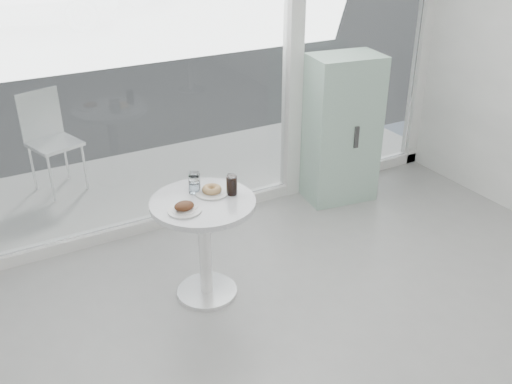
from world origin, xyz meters
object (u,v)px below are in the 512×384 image
mint_cabinet (341,129)px  water_tumbler_a (194,185)px  cola_glass (232,185)px  water_tumbler_b (194,182)px  plate_fritter (185,208)px  plate_donut (212,191)px  main_table (204,229)px  patio_chair (49,135)px

mint_cabinet → water_tumbler_a: (-1.76, -0.66, 0.14)m
mint_cabinet → cola_glass: size_ratio=9.67×
water_tumbler_a → water_tumbler_b: water_tumbler_b is taller
plate_fritter → plate_donut: bearing=28.7°
plate_fritter → water_tumbler_b: size_ratio=1.66×
cola_glass → water_tumbler_b: bearing=137.3°
main_table → water_tumbler_b: size_ratio=5.80×
mint_cabinet → water_tumbler_a: 1.88m
plate_fritter → water_tumbler_a: bearing=53.2°
main_table → plate_donut: plate_donut is taller
main_table → patio_chair: (-0.59, 2.22, 0.04)m
mint_cabinet → patio_chair: (-2.35, 1.42, -0.09)m
water_tumbler_b → cola_glass: bearing=-42.7°
water_tumbler_b → cola_glass: cola_glass is taller
main_table → cola_glass: cola_glass is taller
water_tumbler_b → water_tumbler_a: bearing=-116.1°
plate_fritter → plate_donut: plate_fritter is taller
main_table → water_tumbler_b: bearing=84.4°
main_table → water_tumbler_a: bearing=90.0°
water_tumbler_a → water_tumbler_b: (0.02, 0.03, 0.01)m
cola_glass → water_tumbler_a: bearing=145.3°
plate_donut → patio_chair: bearing=107.8°
mint_cabinet → plate_donut: (-1.66, -0.73, 0.10)m
patio_chair → plate_fritter: 2.35m
water_tumbler_a → cola_glass: (0.22, -0.15, 0.02)m
main_table → plate_donut: size_ratio=3.32×
main_table → water_tumbler_b: 0.33m
water_tumbler_a → cola_glass: 0.26m
plate_donut → water_tumbler_b: 0.14m
mint_cabinet → water_tumbler_a: size_ratio=11.36×
water_tumbler_a → patio_chair: bearing=105.9°
mint_cabinet → plate_fritter: size_ratio=6.24×
mint_cabinet → water_tumbler_b: mint_cabinet is taller
patio_chair → plate_donut: patio_chair is taller
plate_donut → main_table: bearing=-146.5°
plate_fritter → water_tumbler_a: water_tumbler_a is taller
plate_donut → water_tumbler_a: bearing=143.9°
patio_chair → plate_donut: bearing=-89.6°
mint_cabinet → patio_chair: size_ratio=1.44×
mint_cabinet → water_tumbler_b: bearing=-151.7°
water_tumbler_a → water_tumbler_b: bearing=63.9°
main_table → water_tumbler_b: (0.02, 0.17, 0.28)m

